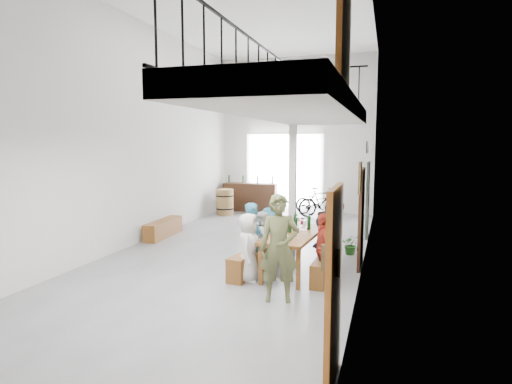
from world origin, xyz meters
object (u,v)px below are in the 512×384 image
(host_standing, at_px, (279,248))
(bench_inner, at_px, (257,259))
(side_bench, at_px, (163,228))
(serving_counter, at_px, (250,197))
(tasting_table, at_px, (294,237))
(bicycle_near, at_px, (318,203))
(oak_barrel, at_px, (225,202))

(host_standing, bearing_deg, bench_inner, 105.49)
(side_bench, relative_size, serving_counter, 0.83)
(side_bench, distance_m, host_standing, 5.46)
(tasting_table, bearing_deg, side_bench, 157.01)
(side_bench, relative_size, host_standing, 0.93)
(host_standing, distance_m, bicycle_near, 8.15)
(host_standing, height_order, bicycle_near, host_standing)
(oak_barrel, bearing_deg, host_standing, -62.69)
(tasting_table, distance_m, bench_inner, 0.87)
(serving_counter, distance_m, bicycle_near, 2.54)
(side_bench, distance_m, serving_counter, 4.86)
(tasting_table, height_order, serving_counter, serving_counter)
(bench_inner, distance_m, side_bench, 3.91)
(bench_inner, relative_size, host_standing, 1.14)
(host_standing, bearing_deg, serving_counter, 97.45)
(bench_inner, bearing_deg, side_bench, 156.61)
(bicycle_near, bearing_deg, host_standing, -158.10)
(bench_inner, height_order, host_standing, host_standing)
(tasting_table, distance_m, host_standing, 1.49)
(side_bench, bearing_deg, oak_barrel, 85.10)
(serving_counter, height_order, host_standing, host_standing)
(oak_barrel, bearing_deg, side_bench, -94.90)
(serving_counter, bearing_deg, side_bench, -104.24)
(tasting_table, bearing_deg, serving_counter, 118.98)
(tasting_table, distance_m, side_bench, 4.55)
(tasting_table, xyz_separation_m, host_standing, (0.08, -1.48, 0.15))
(side_bench, relative_size, bicycle_near, 0.94)
(side_bench, bearing_deg, tasting_table, -27.69)
(tasting_table, relative_size, bench_inner, 1.05)
(side_bench, xyz_separation_m, serving_counter, (0.90, 4.77, 0.29))
(bench_inner, relative_size, serving_counter, 1.01)
(oak_barrel, height_order, host_standing, host_standing)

